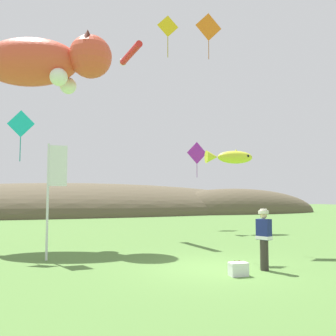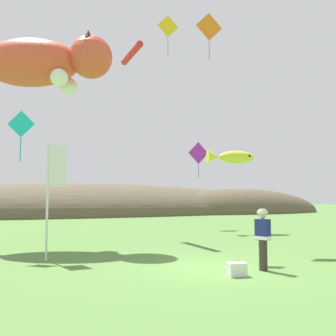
{
  "view_description": "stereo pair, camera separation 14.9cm",
  "coord_description": "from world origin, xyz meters",
  "px_view_note": "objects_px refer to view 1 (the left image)",
  "views": [
    {
      "loc": [
        -5.35,
        -10.05,
        2.19
      ],
      "look_at": [
        0.0,
        4.0,
        3.27
      ],
      "focal_mm": 40.0,
      "sensor_mm": 36.0,
      "label": 1
    },
    {
      "loc": [
        -5.21,
        -10.1,
        2.19
      ],
      "look_at": [
        0.0,
        4.0,
        3.27
      ],
      "focal_mm": 40.0,
      "sensor_mm": 36.0,
      "label": 2
    }
  ],
  "objects_px": {
    "kite_diamond_orange": "(209,27)",
    "kite_diamond_gold": "(168,27)",
    "kite_tube_streamer": "(130,54)",
    "kite_diamond_teal": "(21,124)",
    "kite_giant_cat": "(43,62)",
    "kite_diamond_violet": "(197,153)",
    "festival_banner_pole": "(53,183)",
    "kite_fish_windsock": "(230,157)",
    "picnic_cooler": "(238,269)",
    "kite_spool": "(237,264)",
    "festival_attendant": "(264,237)"
  },
  "relations": [
    {
      "from": "kite_diamond_orange",
      "to": "kite_diamond_gold",
      "type": "bearing_deg",
      "value": -161.62
    },
    {
      "from": "kite_tube_streamer",
      "to": "kite_diamond_orange",
      "type": "distance_m",
      "value": 5.17
    },
    {
      "from": "kite_tube_streamer",
      "to": "kite_diamond_gold",
      "type": "distance_m",
      "value": 5.29
    },
    {
      "from": "kite_diamond_teal",
      "to": "kite_tube_streamer",
      "type": "bearing_deg",
      "value": 42.39
    },
    {
      "from": "kite_diamond_gold",
      "to": "kite_giant_cat",
      "type": "bearing_deg",
      "value": 146.27
    },
    {
      "from": "kite_giant_cat",
      "to": "kite_tube_streamer",
      "type": "bearing_deg",
      "value": 22.44
    },
    {
      "from": "kite_diamond_violet",
      "to": "kite_diamond_teal",
      "type": "bearing_deg",
      "value": -144.13
    },
    {
      "from": "kite_tube_streamer",
      "to": "kite_diamond_violet",
      "type": "height_order",
      "value": "kite_tube_streamer"
    },
    {
      "from": "festival_banner_pole",
      "to": "kite_fish_windsock",
      "type": "xyz_separation_m",
      "value": [
        10.61,
        6.32,
        1.88
      ]
    },
    {
      "from": "picnic_cooler",
      "to": "kite_diamond_gold",
      "type": "relative_size",
      "value": 0.28
    },
    {
      "from": "kite_spool",
      "to": "kite_diamond_teal",
      "type": "height_order",
      "value": "kite_diamond_teal"
    },
    {
      "from": "picnic_cooler",
      "to": "kite_giant_cat",
      "type": "xyz_separation_m",
      "value": [
        -4.84,
        8.95,
        8.13
      ]
    },
    {
      "from": "picnic_cooler",
      "to": "kite_diamond_violet",
      "type": "distance_m",
      "value": 15.52
    },
    {
      "from": "festival_attendant",
      "to": "kite_tube_streamer",
      "type": "xyz_separation_m",
      "value": [
        -1.25,
        10.51,
        9.12
      ]
    },
    {
      "from": "festival_banner_pole",
      "to": "kite_diamond_teal",
      "type": "height_order",
      "value": "kite_diamond_teal"
    },
    {
      "from": "kite_spool",
      "to": "kite_giant_cat",
      "type": "xyz_separation_m",
      "value": [
        -5.46,
        7.89,
        8.21
      ]
    },
    {
      "from": "kite_fish_windsock",
      "to": "kite_diamond_teal",
      "type": "distance_m",
      "value": 12.67
    },
    {
      "from": "kite_spool",
      "to": "picnic_cooler",
      "type": "bearing_deg",
      "value": -120.17
    },
    {
      "from": "kite_fish_windsock",
      "to": "picnic_cooler",
      "type": "bearing_deg",
      "value": -119.44
    },
    {
      "from": "festival_attendant",
      "to": "kite_tube_streamer",
      "type": "height_order",
      "value": "kite_tube_streamer"
    },
    {
      "from": "kite_giant_cat",
      "to": "festival_attendant",
      "type": "bearing_deg",
      "value": -55.24
    },
    {
      "from": "picnic_cooler",
      "to": "kite_diamond_gold",
      "type": "height_order",
      "value": "kite_diamond_gold"
    },
    {
      "from": "festival_attendant",
      "to": "kite_spool",
      "type": "distance_m",
      "value": 1.2
    },
    {
      "from": "kite_diamond_gold",
      "to": "festival_banner_pole",
      "type": "bearing_deg",
      "value": -164.83
    },
    {
      "from": "festival_banner_pole",
      "to": "kite_diamond_violet",
      "type": "bearing_deg",
      "value": 43.6
    },
    {
      "from": "kite_diamond_gold",
      "to": "kite_diamond_teal",
      "type": "height_order",
      "value": "kite_diamond_gold"
    },
    {
      "from": "kite_giant_cat",
      "to": "kite_diamond_orange",
      "type": "xyz_separation_m",
      "value": [
        7.31,
        -2.52,
        1.79
      ]
    },
    {
      "from": "festival_banner_pole",
      "to": "kite_tube_streamer",
      "type": "height_order",
      "value": "kite_tube_streamer"
    },
    {
      "from": "kite_spool",
      "to": "kite_diamond_orange",
      "type": "height_order",
      "value": "kite_diamond_orange"
    },
    {
      "from": "kite_spool",
      "to": "kite_diamond_violet",
      "type": "bearing_deg",
      "value": 69.79
    },
    {
      "from": "kite_giant_cat",
      "to": "kite_diamond_gold",
      "type": "xyz_separation_m",
      "value": [
        4.95,
        -3.3,
        1.09
      ]
    },
    {
      "from": "festival_banner_pole",
      "to": "festival_attendant",
      "type": "bearing_deg",
      "value": -35.16
    },
    {
      "from": "kite_giant_cat",
      "to": "kite_diamond_teal",
      "type": "height_order",
      "value": "kite_giant_cat"
    },
    {
      "from": "kite_diamond_violet",
      "to": "picnic_cooler",
      "type": "bearing_deg",
      "value": -111.03
    },
    {
      "from": "kite_tube_streamer",
      "to": "kite_diamond_orange",
      "type": "relative_size",
      "value": 1.34
    },
    {
      "from": "kite_tube_streamer",
      "to": "kite_diamond_orange",
      "type": "xyz_separation_m",
      "value": [
        2.61,
        -4.46,
        0.03
      ]
    },
    {
      "from": "kite_spool",
      "to": "kite_tube_streamer",
      "type": "xyz_separation_m",
      "value": [
        -0.76,
        9.83,
        9.97
      ]
    },
    {
      "from": "kite_giant_cat",
      "to": "kite_fish_windsock",
      "type": "xyz_separation_m",
      "value": [
        10.88,
        1.75,
        -3.85
      ]
    },
    {
      "from": "kite_spool",
      "to": "picnic_cooler",
      "type": "distance_m",
      "value": 1.23
    },
    {
      "from": "festival_banner_pole",
      "to": "kite_fish_windsock",
      "type": "bearing_deg",
      "value": 30.79
    },
    {
      "from": "festival_banner_pole",
      "to": "kite_giant_cat",
      "type": "xyz_separation_m",
      "value": [
        -0.27,
        4.57,
        5.73
      ]
    },
    {
      "from": "picnic_cooler",
      "to": "kite_diamond_orange",
      "type": "distance_m",
      "value": 12.08
    },
    {
      "from": "kite_diamond_violet",
      "to": "kite_diamond_gold",
      "type": "xyz_separation_m",
      "value": [
        -5.19,
        -8.13,
        4.41
      ]
    },
    {
      "from": "kite_tube_streamer",
      "to": "kite_diamond_gold",
      "type": "xyz_separation_m",
      "value": [
        0.25,
        -5.24,
        -0.67
      ]
    },
    {
      "from": "kite_tube_streamer",
      "to": "kite_diamond_violet",
      "type": "bearing_deg",
      "value": 27.96
    },
    {
      "from": "kite_diamond_gold",
      "to": "kite_diamond_teal",
      "type": "bearing_deg",
      "value": 177.96
    },
    {
      "from": "kite_giant_cat",
      "to": "kite_fish_windsock",
      "type": "height_order",
      "value": "kite_giant_cat"
    },
    {
      "from": "picnic_cooler",
      "to": "kite_fish_windsock",
      "type": "bearing_deg",
      "value": 60.56
    },
    {
      "from": "festival_banner_pole",
      "to": "kite_diamond_teal",
      "type": "distance_m",
      "value": 2.88
    },
    {
      "from": "festival_attendant",
      "to": "festival_banner_pole",
      "type": "height_order",
      "value": "festival_banner_pole"
    }
  ]
}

